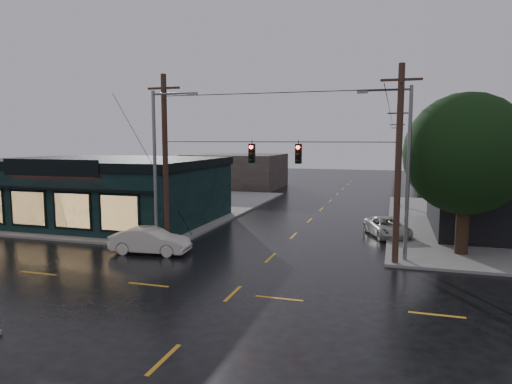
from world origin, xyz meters
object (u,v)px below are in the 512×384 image
(sedan_cream, at_px, (150,241))
(suv_silver, at_px, (387,227))
(utility_pole_ne, at_px, (395,265))
(corner_tree, at_px, (466,154))
(utility_pole_nw, at_px, (167,248))

(sedan_cream, height_order, suv_silver, sedan_cream)
(utility_pole_ne, relative_size, suv_silver, 2.23)
(sedan_cream, bearing_deg, utility_pole_ne, -89.53)
(corner_tree, xyz_separation_m, utility_pole_ne, (-3.50, -2.99, -5.64))
(utility_pole_nw, xyz_separation_m, suv_silver, (12.50, 7.09, 0.63))
(corner_tree, relative_size, suv_silver, 1.94)
(utility_pole_ne, relative_size, sedan_cream, 2.27)
(utility_pole_ne, height_order, suv_silver, utility_pole_ne)
(corner_tree, bearing_deg, utility_pole_ne, -139.50)
(sedan_cream, xyz_separation_m, suv_silver, (12.77, 8.59, -0.10))
(corner_tree, height_order, suv_silver, corner_tree)
(corner_tree, xyz_separation_m, utility_pole_nw, (-16.50, -2.99, -5.64))
(suv_silver, bearing_deg, corner_tree, -66.87)
(utility_pole_nw, relative_size, sedan_cream, 2.27)
(corner_tree, height_order, sedan_cream, corner_tree)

